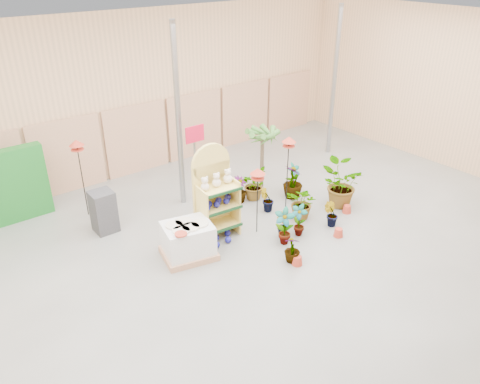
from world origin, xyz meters
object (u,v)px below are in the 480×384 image
object	(u,v)px
bird_table_front	(258,173)
potted_plant_2	(303,203)
display_shelf	(214,195)
pallet_stack	(188,241)

from	to	relation	value
bird_table_front	potted_plant_2	bearing A→B (deg)	-9.04
display_shelf	bird_table_front	distance (m)	1.08
pallet_stack	potted_plant_2	distance (m)	3.06
potted_plant_2	bird_table_front	bearing A→B (deg)	170.96
pallet_stack	display_shelf	bearing A→B (deg)	35.21
pallet_stack	bird_table_front	world-z (taller)	bird_table_front
pallet_stack	bird_table_front	bearing A→B (deg)	8.19
display_shelf	pallet_stack	distance (m)	1.22
potted_plant_2	display_shelf	bearing A→B (deg)	159.99
potted_plant_2	pallet_stack	bearing A→B (deg)	173.30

